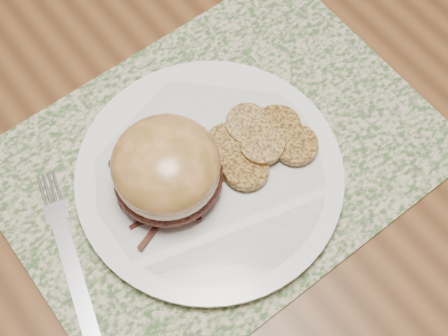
# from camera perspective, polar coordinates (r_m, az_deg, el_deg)

# --- Properties ---
(ground) EXTENTS (3.50, 3.50, 0.00)m
(ground) POSITION_cam_1_polar(r_m,az_deg,el_deg) (1.45, 6.14, -4.37)
(ground) COLOR #52311C
(ground) RESTS_ON ground
(dining_table) EXTENTS (1.50, 0.90, 0.75)m
(dining_table) POSITION_cam_1_polar(r_m,az_deg,el_deg) (0.87, 10.50, 11.91)
(dining_table) COLOR brown
(dining_table) RESTS_ON ground
(placemat) EXTENTS (0.45, 0.33, 0.00)m
(placemat) POSITION_cam_1_polar(r_m,az_deg,el_deg) (0.66, -0.43, 0.96)
(placemat) COLOR #3A582D
(placemat) RESTS_ON dining_table
(dinner_plate) EXTENTS (0.26, 0.26, 0.02)m
(dinner_plate) POSITION_cam_1_polar(r_m,az_deg,el_deg) (0.64, -1.32, -0.68)
(dinner_plate) COLOR white
(dinner_plate) RESTS_ON placemat
(pork_sandwich) EXTENTS (0.14, 0.14, 0.08)m
(pork_sandwich) POSITION_cam_1_polar(r_m,az_deg,el_deg) (0.60, -5.26, -0.17)
(pork_sandwich) COLOR black
(pork_sandwich) RESTS_ON dinner_plate
(roasted_potatoes) EXTENTS (0.12, 0.11, 0.03)m
(roasted_potatoes) POSITION_cam_1_polar(r_m,az_deg,el_deg) (0.64, 3.24, 2.40)
(roasted_potatoes) COLOR olive
(roasted_potatoes) RESTS_ON dinner_plate
(fork) EXTENTS (0.07, 0.19, 0.00)m
(fork) POSITION_cam_1_polar(r_m,az_deg,el_deg) (0.64, -13.98, -7.84)
(fork) COLOR silver
(fork) RESTS_ON placemat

